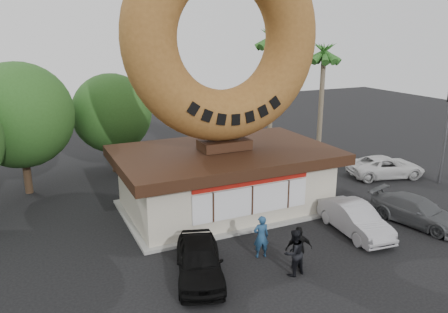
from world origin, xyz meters
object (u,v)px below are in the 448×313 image
donut_shop (225,177)px  car_black (199,260)px  car_white (386,167)px  car_grey (417,211)px  giant_donut (224,38)px  traffic_signal (447,123)px  person_right (299,248)px  car_silver (355,219)px  person_left (261,237)px  street_lamp (140,102)px  person_center (294,253)px

donut_shop → car_black: 7.05m
car_white → car_grey: bearing=161.7°
giant_donut → car_black: bearing=-122.9°
traffic_signal → person_right: bearing=-160.5°
donut_shop → car_silver: (4.30, -5.30, -1.05)m
traffic_signal → person_left: bearing=-166.9°
donut_shop → traffic_signal: traffic_signal is taller
person_right → car_white: 13.90m
car_silver → car_white: size_ratio=0.88×
person_left → car_silver: person_left is taller
person_right → car_silver: 4.59m
car_black → traffic_signal: bearing=30.0°
car_black → giant_donut: bearing=74.9°
street_lamp → car_silver: 16.93m
person_right → person_center: bearing=48.4°
person_center → car_white: 14.36m
donut_shop → car_white: donut_shop is taller
giant_donut → car_silver: (4.30, -5.32, -8.17)m
car_silver → car_white: 9.43m
donut_shop → car_silver: donut_shop is taller
traffic_signal → person_center: (-14.38, -5.20, -2.92)m
car_silver → person_center: bearing=-152.4°
person_left → car_black: size_ratio=0.43×
car_silver → giant_donut: bearing=134.5°
person_center → car_silver: 5.05m
donut_shop → giant_donut: 7.12m
giant_donut → person_right: size_ratio=5.52×
person_left → person_center: bearing=114.6°
donut_shop → person_right: size_ratio=6.07×
person_center → person_right: 0.47m
traffic_signal → car_white: (-2.19, 2.38, -3.18)m
traffic_signal → person_center: bearing=-160.1°
car_silver → car_black: bearing=-170.6°
person_left → person_center: size_ratio=0.98×
giant_donut → person_center: size_ratio=5.38×
street_lamp → traffic_signal: (15.86, -12.01, -0.61)m
person_left → car_grey: bearing=-172.2°
traffic_signal → person_center: size_ratio=3.21×
car_silver → person_left: bearing=-173.0°
person_right → car_grey: size_ratio=0.40×
donut_shop → person_left: size_ratio=6.03×
car_silver → car_white: (7.51, 5.69, -0.03)m
traffic_signal → car_silver: (-9.70, -3.31, -3.15)m
traffic_signal → giant_donut: bearing=171.8°
car_black → car_white: size_ratio=0.87×
donut_shop → street_lamp: (-1.86, 10.02, 2.72)m
donut_shop → car_white: bearing=1.9°
car_silver → person_right: bearing=-153.4°
donut_shop → car_silver: size_ratio=2.58×
car_black → car_silver: 8.11m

